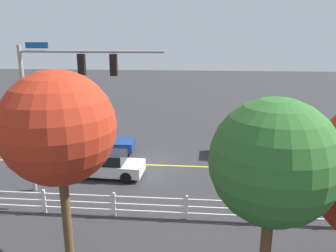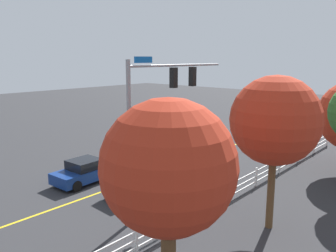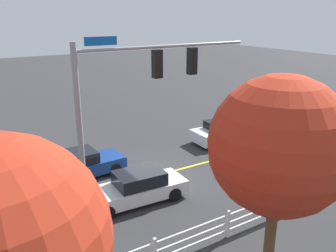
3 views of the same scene
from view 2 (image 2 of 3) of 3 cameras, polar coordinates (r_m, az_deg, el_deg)
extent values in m
plane|color=#2D2D30|center=(22.67, -3.47, -8.21)|extent=(120.00, 120.00, 0.00)
cube|color=gold|center=(25.51, 2.93, -5.97)|extent=(28.00, 0.16, 0.01)
cylinder|color=gray|center=(15.46, -6.33, -3.08)|extent=(0.20, 0.20, 7.46)
cylinder|color=gray|center=(17.47, 1.92, 10.01)|extent=(6.87, 0.12, 0.12)
cube|color=#0C59B2|center=(15.59, -4.09, 10.87)|extent=(1.10, 0.03, 0.28)
cube|color=black|center=(17.15, 0.93, 7.98)|extent=(0.32, 0.28, 1.00)
sphere|color=red|center=(17.23, 0.55, 9.06)|extent=(0.17, 0.17, 0.17)
sphere|color=orange|center=(17.24, 0.55, 8.00)|extent=(0.17, 0.17, 0.17)
sphere|color=#148C19|center=(17.27, 0.55, 6.94)|extent=(0.17, 0.17, 0.17)
cube|color=black|center=(18.33, 4.07, 8.16)|extent=(0.32, 0.28, 1.00)
sphere|color=red|center=(18.41, 3.71, 9.18)|extent=(0.17, 0.17, 0.17)
sphere|color=orange|center=(18.42, 3.70, 8.18)|extent=(0.17, 0.17, 0.17)
sphere|color=#148C19|center=(18.44, 3.68, 7.19)|extent=(0.17, 0.17, 0.17)
cube|color=silver|center=(28.63, 2.90, -2.85)|extent=(4.32, 2.12, 0.73)
cube|color=black|center=(28.33, 2.63, -1.74)|extent=(1.81, 1.81, 0.49)
cylinder|color=black|center=(30.32, 3.41, -2.57)|extent=(0.65, 0.25, 0.64)
cylinder|color=black|center=(29.21, 6.10, -3.15)|extent=(0.65, 0.25, 0.64)
cylinder|color=black|center=(28.27, -0.41, -3.57)|extent=(0.65, 0.25, 0.64)
cylinder|color=black|center=(27.07, 2.32, -4.25)|extent=(0.65, 0.25, 0.64)
cube|color=silver|center=(19.90, -3.87, -9.40)|extent=(4.85, 1.96, 0.63)
cube|color=black|center=(19.84, -3.38, -7.57)|extent=(2.25, 1.65, 0.60)
cylinder|color=black|center=(18.44, -6.01, -11.87)|extent=(0.65, 0.25, 0.64)
cylinder|color=black|center=(19.61, -9.05, -10.50)|extent=(0.65, 0.25, 0.64)
cylinder|color=black|center=(20.49, 1.08, -9.39)|extent=(0.65, 0.25, 0.64)
cylinder|color=black|center=(21.56, -2.04, -8.34)|extent=(0.65, 0.25, 0.64)
cube|color=navy|center=(22.08, -13.11, -7.53)|extent=(4.43, 2.01, 0.66)
cube|color=black|center=(21.77, -13.63, -6.13)|extent=(1.85, 1.71, 0.57)
cylinder|color=black|center=(23.65, -11.52, -6.78)|extent=(0.65, 0.25, 0.64)
cylinder|color=black|center=(22.43, -8.74, -7.68)|extent=(0.65, 0.25, 0.64)
cylinder|color=black|center=(22.00, -17.52, -8.46)|extent=(0.65, 0.25, 0.64)
cylinder|color=black|center=(20.68, -14.88, -9.58)|extent=(0.65, 0.25, 0.64)
cube|color=#0C4C2D|center=(32.24, 15.81, -1.69)|extent=(4.53, 1.89, 0.70)
cube|color=black|center=(32.31, 16.05, -0.55)|extent=(1.95, 1.68, 0.54)
cylinder|color=black|center=(30.59, 15.95, -2.87)|extent=(0.64, 0.23, 0.64)
cylinder|color=black|center=(31.36, 13.12, -2.39)|extent=(0.64, 0.23, 0.64)
cylinder|color=black|center=(33.31, 18.30, -1.88)|extent=(0.64, 0.23, 0.64)
cylinder|color=black|center=(34.01, 15.64, -1.46)|extent=(0.64, 0.23, 0.64)
cube|color=white|center=(33.08, 24.83, -1.99)|extent=(0.10, 0.10, 1.15)
cube|color=white|center=(30.05, 23.00, -3.09)|extent=(0.10, 0.10, 1.15)
cube|color=white|center=(27.07, 20.76, -4.43)|extent=(0.10, 0.10, 1.15)
cube|color=white|center=(24.16, 17.96, -6.09)|extent=(0.10, 0.10, 1.15)
cube|color=white|center=(21.35, 14.39, -8.17)|extent=(0.10, 0.10, 1.15)
cube|color=white|center=(18.68, 9.71, -10.81)|extent=(0.10, 0.10, 1.15)
cube|color=white|center=(16.22, 3.42, -14.19)|extent=(0.10, 0.10, 1.15)
cube|color=white|center=(14.09, -5.24, -18.40)|extent=(0.10, 0.10, 1.15)
cube|color=white|center=(21.23, 14.44, -7.21)|extent=(26.00, 0.06, 0.09)
cube|color=white|center=(21.34, 14.39, -8.10)|extent=(26.00, 0.06, 0.09)
cube|color=white|center=(21.45, 14.35, -8.91)|extent=(26.00, 0.06, 0.09)
sphere|color=#B22D19|center=(9.61, 0.08, -6.73)|extent=(3.87, 3.87, 3.87)
cylinder|color=brown|center=(16.21, 16.63, -10.25)|extent=(0.32, 0.32, 3.46)
sphere|color=#B22D19|center=(15.36, 17.29, 0.88)|extent=(3.87, 3.87, 3.87)
camera|label=1|loc=(18.79, 54.35, 7.54)|focal=35.01mm
camera|label=3|loc=(6.59, 41.25, 15.32)|focal=38.12mm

